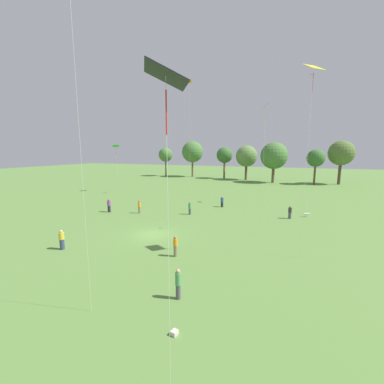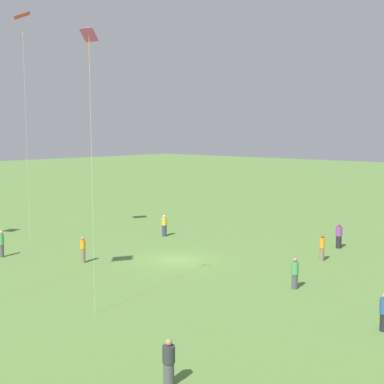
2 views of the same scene
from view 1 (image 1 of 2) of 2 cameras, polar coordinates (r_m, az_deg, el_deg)
ground_plane at (r=27.43m, az=-8.79°, el=-9.30°), size 240.00×240.00×0.00m
tree_0 at (r=89.17m, az=-5.88°, el=8.21°), size 4.78×4.78×9.69m
tree_1 at (r=86.09m, az=0.11°, el=8.90°), size 7.02×7.02×11.81m
tree_2 at (r=81.16m, az=7.24°, el=8.10°), size 4.95×4.95×9.79m
tree_3 at (r=78.28m, az=12.02°, el=7.77°), size 6.26×6.26×10.20m
tree_4 at (r=73.08m, az=17.75°, el=7.68°), size 7.19×7.19×10.93m
tree_5 at (r=73.02m, az=25.81°, el=6.75°), size 4.43×4.43×9.01m
tree_6 at (r=76.32m, az=30.25°, el=7.46°), size 6.32×6.32×11.24m
person_0 at (r=15.93m, az=-3.11°, el=-19.70°), size 0.46×0.46×1.86m
person_1 at (r=21.57m, az=-3.71°, el=-11.92°), size 0.50×0.50×1.75m
person_2 at (r=35.31m, az=20.93°, el=-4.25°), size 0.58×0.58×1.67m
person_3 at (r=25.68m, az=-26.97°, el=-9.45°), size 0.59×0.59×1.78m
person_4 at (r=36.49m, az=-11.62°, el=-3.26°), size 0.47×0.47×1.80m
person_5 at (r=39.99m, az=6.70°, el=-2.16°), size 0.58×0.58×1.70m
person_6 at (r=38.30m, az=-17.97°, el=-2.91°), size 0.57×0.57×1.88m
person_7 at (r=35.10m, az=-0.49°, el=-3.62°), size 0.52×0.52×1.76m
kite_0 at (r=6.57m, az=-5.81°, el=21.90°), size 1.41×1.44×10.60m
kite_1 at (r=50.72m, az=-0.52°, el=20.97°), size 0.69×0.47×21.53m
kite_2 at (r=22.40m, az=25.41°, el=22.77°), size 1.67×1.67×14.95m
kite_3 at (r=27.21m, az=16.03°, el=16.20°), size 0.69×0.82×13.25m
kite_4 at (r=44.61m, az=24.95°, el=19.76°), size 0.83×0.83×19.80m
kite_5 at (r=56.39m, az=-16.55°, el=9.58°), size 1.76×1.76×9.88m
dog_0 at (r=37.13m, az=24.15°, el=-4.49°), size 0.75×0.42×0.55m
picnic_bag_0 at (r=13.88m, az=-3.93°, el=-28.73°), size 0.35×0.39×0.21m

